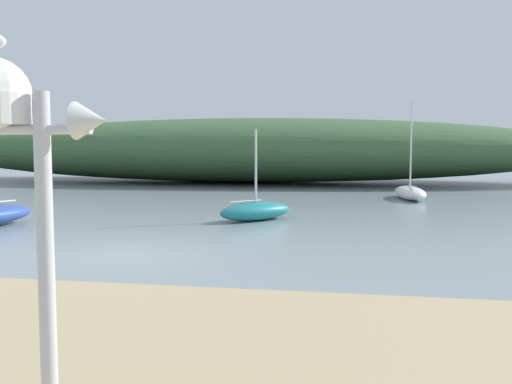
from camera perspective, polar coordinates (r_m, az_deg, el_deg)
ground_plane at (r=13.55m, az=-13.39°, el=-6.33°), size 120.00×120.00×0.00m
distant_hill at (r=42.03m, az=-1.75°, el=4.43°), size 50.53×14.96×4.86m
mast_structure at (r=4.28m, az=-24.78°, el=6.26°), size 1.15×0.58×2.99m
sailboat_far_left at (r=19.16m, az=-0.02°, el=-2.00°), size 2.82×2.91×3.21m
sailboat_east_reach at (r=28.18m, az=15.91°, el=-0.05°), size 1.72×4.44×4.86m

